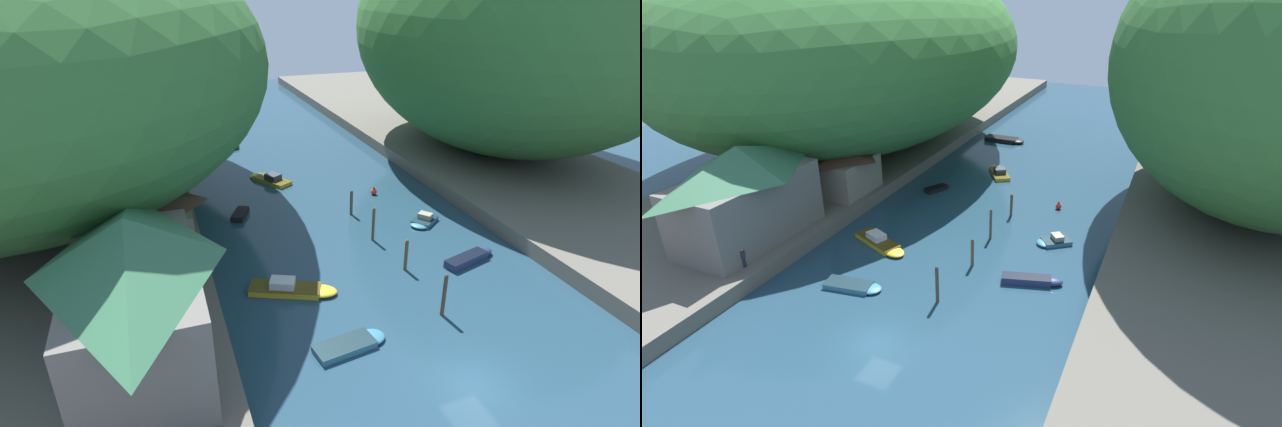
{
  "view_description": "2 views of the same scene",
  "coord_description": "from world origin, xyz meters",
  "views": [
    {
      "loc": [
        -14.98,
        -17.07,
        20.28
      ],
      "look_at": [
        -2.17,
        19.99,
        1.9
      ],
      "focal_mm": 28.0,
      "sensor_mm": 36.0,
      "label": 1
    },
    {
      "loc": [
        16.02,
        -21.98,
        22.51
      ],
      "look_at": [
        -1.32,
        17.41,
        1.98
      ],
      "focal_mm": 28.0,
      "sensor_mm": 36.0,
      "label": 2
    }
  ],
  "objects": [
    {
      "name": "boathouse_shed",
      "position": [
        -15.95,
        18.81,
        3.85
      ],
      "size": [
        6.19,
        6.96,
        4.79
      ],
      "color": "gray",
      "rests_on": "left_bank"
    },
    {
      "name": "boat_open_rowboat",
      "position": [
        -3.43,
        33.66,
        0.3
      ],
      "size": [
        4.39,
        5.59,
        1.01
      ],
      "rotation": [
        0.0,
        0.0,
        0.55
      ],
      "color": "gold",
      "rests_on": "water_surface"
    },
    {
      "name": "water_surface",
      "position": [
        0.0,
        30.0,
        0.0
      ],
      "size": [
        130.0,
        130.0,
        0.0
      ],
      "primitive_type": "plane",
      "color": "#234256",
      "rests_on": "ground"
    },
    {
      "name": "boat_navy_launch",
      "position": [
        7.63,
        11.51,
        0.3
      ],
      "size": [
        5.06,
        2.44,
        0.62
      ],
      "rotation": [
        0.0,
        0.0,
        4.99
      ],
      "color": "navy",
      "rests_on": "water_surface"
    },
    {
      "name": "boat_white_cruiser",
      "position": [
        -8.04,
        25.97,
        0.25
      ],
      "size": [
        2.47,
        3.51,
        0.52
      ],
      "rotation": [
        0.0,
        0.0,
        5.83
      ],
      "color": "black",
      "rests_on": "water_surface"
    },
    {
      "name": "mooring_post_nearest",
      "position": [
        1.63,
        6.07,
        1.6
      ],
      "size": [
        0.27,
        0.27,
        3.18
      ],
      "color": "#4C3D2D",
      "rests_on": "water_surface"
    },
    {
      "name": "mooring_post_fourth",
      "position": [
        1.9,
        22.69,
        1.25
      ],
      "size": [
        0.28,
        0.28,
        2.48
      ],
      "color": "brown",
      "rests_on": "water_surface"
    },
    {
      "name": "left_bank",
      "position": [
        -23.39,
        30.0,
        0.69
      ],
      "size": [
        22.0,
        120.0,
        1.39
      ],
      "color": "#666056",
      "rests_on": "ground"
    },
    {
      "name": "mooring_post_middle",
      "position": [
        1.68,
        17.27,
        1.54
      ],
      "size": [
        0.25,
        0.25,
        3.06
      ],
      "color": "brown",
      "rests_on": "water_surface"
    },
    {
      "name": "boat_yellow_tender",
      "position": [
        7.4,
        18.67,
        0.28
      ],
      "size": [
        3.53,
        3.24,
        0.89
      ],
      "rotation": [
        0.0,
        0.0,
        2.22
      ],
      "color": "teal",
      "rests_on": "water_surface"
    },
    {
      "name": "right_bank",
      "position": [
        23.39,
        30.0,
        0.69
      ],
      "size": [
        22.0,
        120.0,
        1.39
      ],
      "color": "#666056",
      "rests_on": "ground"
    },
    {
      "name": "boat_small_dinghy",
      "position": [
        -7.0,
        11.85,
        0.32
      ],
      "size": [
        6.44,
        4.1,
        1.04
      ],
      "rotation": [
        0.0,
        0.0,
        4.29
      ],
      "color": "gold",
      "rests_on": "water_surface"
    },
    {
      "name": "person_on_quay",
      "position": [
        -13.74,
        2.36,
        2.36
      ],
      "size": [
        0.26,
        0.4,
        1.69
      ],
      "rotation": [
        0.0,
        0.0,
        1.67
      ],
      "color": "#282D3D",
      "rests_on": "left_bank"
    },
    {
      "name": "mooring_post_second",
      "position": [
        2.02,
        12.02,
        1.32
      ],
      "size": [
        0.27,
        0.27,
        2.62
      ],
      "color": "brown",
      "rests_on": "water_surface"
    },
    {
      "name": "hillside_left",
      "position": [
        -24.49,
        34.4,
        13.83
      ],
      "size": [
        41.25,
        57.75,
        24.88
      ],
      "color": "#387033",
      "rests_on": "left_bank"
    },
    {
      "name": "boat_red_skiff",
      "position": [
        -5.22,
        5.1,
        0.2
      ],
      "size": [
        4.9,
        2.28,
        0.41
      ],
      "rotation": [
        0.0,
        0.0,
        4.86
      ],
      "color": "teal",
      "rests_on": "water_surface"
    },
    {
      "name": "channel_buoy_near",
      "position": [
        5.97,
        26.42,
        0.36
      ],
      "size": [
        0.62,
        0.62,
        0.94
      ],
      "color": "red",
      "rests_on": "water_surface"
    },
    {
      "name": "waterfront_building",
      "position": [
        -16.93,
        6.49,
        5.78
      ],
      "size": [
        6.84,
        13.11,
        8.5
      ],
      "color": "slate",
      "rests_on": "left_bank"
    },
    {
      "name": "boat_moored_right",
      "position": [
        -7.06,
        46.84,
        0.31
      ],
      "size": [
        5.96,
        2.07,
        0.62
      ],
      "rotation": [
        0.0,
        0.0,
        4.71
      ],
      "color": "black",
      "rests_on": "water_surface"
    }
  ]
}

